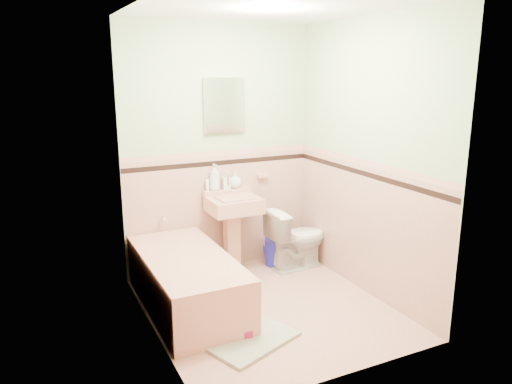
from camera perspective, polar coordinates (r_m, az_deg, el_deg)
name	(u,v)px	position (r m, az deg, el deg)	size (l,w,h in m)	color
floor	(268,308)	(4.48, 1.43, -13.21)	(2.20, 2.20, 0.00)	#D59E8B
ceiling	(270,8)	(4.02, 1.66, 20.43)	(2.20, 2.20, 0.00)	white
wall_back	(219,150)	(5.06, -4.23, 4.84)	(2.50, 2.50, 0.00)	beige
wall_front	(350,200)	(3.16, 10.76, -0.90)	(2.50, 2.50, 0.00)	beige
wall_left	(148,181)	(3.73, -12.25, 1.28)	(2.50, 2.50, 0.00)	beige
wall_right	(367,160)	(4.61, 12.67, 3.65)	(2.50, 2.50, 0.00)	beige
wainscot_back	(221,212)	(5.19, -4.05, -2.29)	(2.00, 2.00, 0.00)	#D7A390
wainscot_front	(344,295)	(3.39, 10.14, -11.53)	(2.00, 2.00, 0.00)	#D7A390
wainscot_left	(154,263)	(3.92, -11.59, -8.01)	(2.20, 2.20, 0.00)	#D7A390
wainscot_right	(363,228)	(4.76, 12.14, -4.08)	(2.20, 2.20, 0.00)	#D7A390
accent_back	(220,163)	(5.06, -4.13, 3.36)	(2.00, 2.00, 0.00)	black
accent_front	(347,219)	(3.21, 10.47, -3.07)	(2.00, 2.00, 0.00)	black
accent_left	(152,197)	(3.76, -11.89, -0.62)	(2.20, 2.20, 0.00)	black
accent_right	(365,174)	(4.62, 12.41, 2.05)	(2.20, 2.20, 0.00)	black
cap_back	(220,153)	(5.04, -4.14, 4.48)	(2.00, 2.00, 0.00)	tan
cap_front	(348,204)	(3.18, 10.55, -1.34)	(2.00, 2.00, 0.00)	tan
cap_left	(151,184)	(3.74, -11.96, 0.86)	(2.20, 2.20, 0.00)	tan
cap_right	(366,163)	(4.60, 12.47, 3.27)	(2.20, 2.20, 0.00)	tan
bathtub	(187,284)	(4.45, -7.91, -10.38)	(0.70, 1.50, 0.45)	tan
tub_faucet	(163,218)	(4.95, -10.67, -2.92)	(0.04, 0.04, 0.12)	silver
sink	(234,236)	(5.06, -2.52, -5.05)	(0.51, 0.48, 0.80)	tan
sink_faucet	(228,180)	(5.04, -3.22, 1.35)	(0.02, 0.02, 0.10)	silver
medicine_cabinet	(224,105)	(5.00, -3.65, 9.94)	(0.43, 0.04, 0.54)	white
soap_dish	(262,175)	(5.26, 0.75, 1.92)	(0.11, 0.07, 0.04)	tan
soap_bottle_left	(214,177)	(5.02, -4.81, 1.71)	(0.10, 0.10, 0.27)	#B2B2B2
soap_bottle_mid	(226,180)	(5.08, -3.42, 1.34)	(0.08, 0.08, 0.18)	#B2B2B2
soap_bottle_right	(235,180)	(5.11, -2.42, 1.40)	(0.13, 0.13, 0.17)	#B2B2B2
tube	(207,185)	(5.01, -5.61, 0.80)	(0.04, 0.04, 0.12)	white
toilet	(297,238)	(5.24, 4.73, -5.30)	(0.36, 0.64, 0.65)	white
bucket	(276,252)	(5.36, 2.28, -6.89)	(0.28, 0.28, 0.28)	#1E1DB9
bath_mat	(251,340)	(4.00, -0.61, -16.60)	(0.69, 0.46, 0.03)	#9CAD90
shoe	(243,334)	(3.99, -1.51, -15.99)	(0.14, 0.07, 0.06)	#BF1E59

